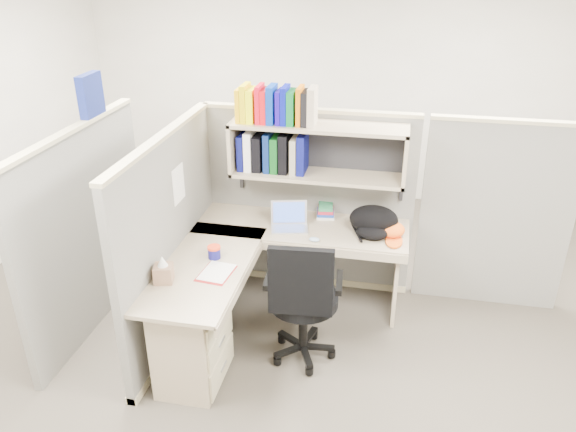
% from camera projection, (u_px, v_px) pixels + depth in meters
% --- Properties ---
extents(ground, '(6.00, 6.00, 0.00)m').
position_uv_depth(ground, '(288.00, 340.00, 4.43)').
color(ground, '#37332A').
rests_on(ground, ground).
extents(room_shell, '(6.00, 6.00, 6.00)m').
position_uv_depth(room_shell, '(288.00, 145.00, 3.73)').
color(room_shell, '#B0AB9F').
rests_on(room_shell, ground).
extents(cubicle, '(3.79, 1.84, 1.95)m').
position_uv_depth(cubicle, '(254.00, 208.00, 4.50)').
color(cubicle, '#62625D').
rests_on(cubicle, ground).
extents(desk, '(1.74, 1.75, 0.73)m').
position_uv_depth(desk, '(225.00, 309.00, 4.06)').
color(desk, gray).
rests_on(desk, ground).
extents(laptop, '(0.36, 0.36, 0.21)m').
position_uv_depth(laptop, '(289.00, 217.00, 4.52)').
color(laptop, silver).
rests_on(laptop, desk).
extents(backpack, '(0.40, 0.31, 0.23)m').
position_uv_depth(backpack, '(373.00, 222.00, 4.42)').
color(backpack, black).
rests_on(backpack, desk).
extents(orange_cap, '(0.26, 0.29, 0.12)m').
position_uv_depth(orange_cap, '(392.00, 229.00, 4.43)').
color(orange_cap, '#E25813').
rests_on(orange_cap, desk).
extents(snack_canister, '(0.10, 0.10, 0.10)m').
position_uv_depth(snack_canister, '(214.00, 252.00, 4.13)').
color(snack_canister, navy).
rests_on(snack_canister, desk).
extents(tissue_box, '(0.15, 0.15, 0.20)m').
position_uv_depth(tissue_box, '(163.00, 269.00, 3.82)').
color(tissue_box, '#946F53').
rests_on(tissue_box, desk).
extents(mouse, '(0.09, 0.07, 0.03)m').
position_uv_depth(mouse, '(314.00, 239.00, 4.37)').
color(mouse, '#8FAECB').
rests_on(mouse, desk).
extents(paper_cup, '(0.08, 0.08, 0.09)m').
position_uv_depth(paper_cup, '(299.00, 213.00, 4.72)').
color(paper_cup, white).
rests_on(paper_cup, desk).
extents(book_stack, '(0.18, 0.22, 0.10)m').
position_uv_depth(book_stack, '(326.00, 210.00, 4.78)').
color(book_stack, gray).
rests_on(book_stack, desk).
extents(loose_paper, '(0.23, 0.28, 0.00)m').
position_uv_depth(loose_paper, '(217.00, 272.00, 3.97)').
color(loose_paper, white).
rests_on(loose_paper, desk).
extents(task_chair, '(0.57, 0.52, 1.06)m').
position_uv_depth(task_chair, '(303.00, 319.00, 4.06)').
color(task_chair, black).
rests_on(task_chair, ground).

